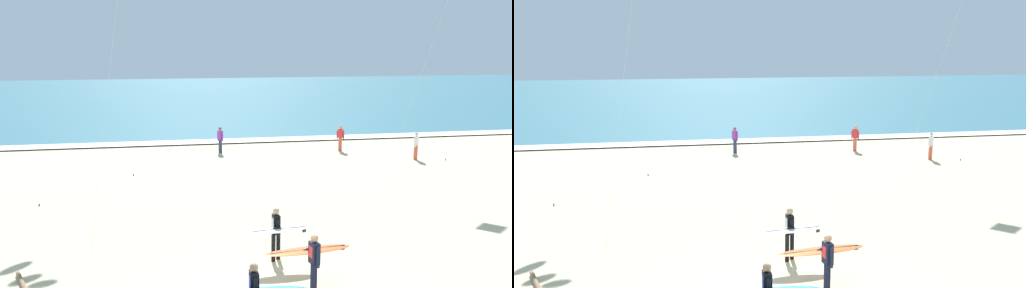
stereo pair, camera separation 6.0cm
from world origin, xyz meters
The scene contains 8 objects.
ocean_water centered at (0.00, 52.57, 0.04)m, with size 160.00×60.00×0.08m, color #336B7A.
shoreline_foam centered at (0.00, 22.87, 0.09)m, with size 160.00×1.60×0.01m, color white.
surfer_trailing centered at (0.20, 2.93, 1.04)m, with size 1.92×0.93×1.71m.
surfer_third centered at (0.69, 0.87, 1.05)m, with size 2.63×1.13×1.71m.
bystander_white_top centered at (11.08, 15.66, 0.81)m, with size 0.38×0.37×1.59m.
bystander_red_top centered at (7.61, 18.75, 0.81)m, with size 0.41×0.34×1.59m.
bystander_purple_top centered at (0.24, 19.47, 0.81)m, with size 0.33×0.42×1.59m.
driftwood_log centered at (-7.16, 2.52, 0.07)m, with size 0.13×0.13×1.64m, color #846B4C.
Camera 1 is at (-3.13, -12.30, 6.78)m, focal length 37.55 mm.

